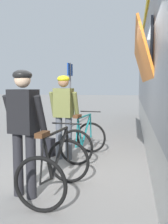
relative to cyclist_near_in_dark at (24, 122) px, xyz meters
The scene contains 7 objects.
ground_plane 1.62m from the cyclist_near_in_dark, 64.66° to the left, with size 80.00×80.00×0.00m, color gray.
cyclist_near_in_dark is the anchor object (origin of this frame).
cyclist_far_in_olive 1.89m from the cyclist_near_in_dark, 88.56° to the left, with size 0.64×0.36×1.76m.
bicycle_near_black 0.78m from the cyclist_near_in_dark, 13.23° to the left, with size 0.80×1.13×0.99m.
bicycle_far_teal 2.19m from the cyclist_near_in_dark, 77.55° to the left, with size 0.84×1.15×0.99m.
backpack_on_platform 2.27m from the cyclist_near_in_dark, 100.05° to the left, with size 0.28×0.18×0.40m, color black.
platform_sign_post 6.16m from the cyclist_near_in_dark, 97.96° to the left, with size 0.08×0.70×2.40m.
Camera 1 is at (0.94, -4.37, 1.54)m, focal length 41.26 mm.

